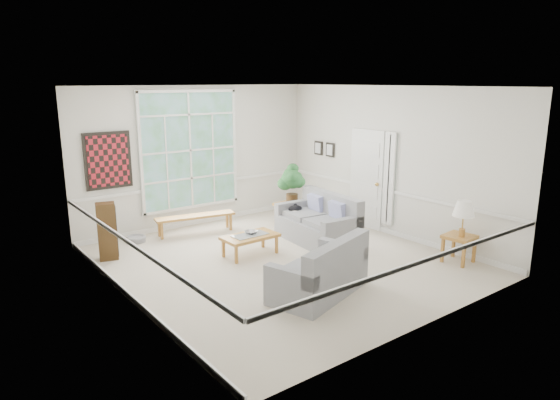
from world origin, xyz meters
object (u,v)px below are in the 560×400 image
object	(u,v)px
end_table	(288,215)
loveseat_front	(319,266)
coffee_table	(250,245)
side_table	(459,249)
loveseat_right	(317,219)

from	to	relation	value
end_table	loveseat_front	bearing A→B (deg)	-121.09
coffee_table	side_table	distance (m)	3.67
end_table	side_table	size ratio (longest dim) A/B	1.02
end_table	side_table	bearing A→B (deg)	-74.84
end_table	coffee_table	bearing A→B (deg)	-148.30
loveseat_right	end_table	world-z (taller)	loveseat_right
end_table	side_table	distance (m)	3.69
loveseat_right	end_table	xyz separation A→B (m)	(0.24, 1.21, -0.22)
loveseat_front	side_table	xyz separation A→B (m)	(2.81, -0.49, -0.19)
coffee_table	side_table	xyz separation A→B (m)	(2.68, -2.50, 0.06)
loveseat_front	loveseat_right	bearing A→B (deg)	32.35
loveseat_right	coffee_table	xyz separation A→B (m)	(-1.47, 0.15, -0.28)
loveseat_front	coffee_table	distance (m)	2.03
loveseat_front	end_table	world-z (taller)	loveseat_front
coffee_table	end_table	bearing A→B (deg)	30.89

